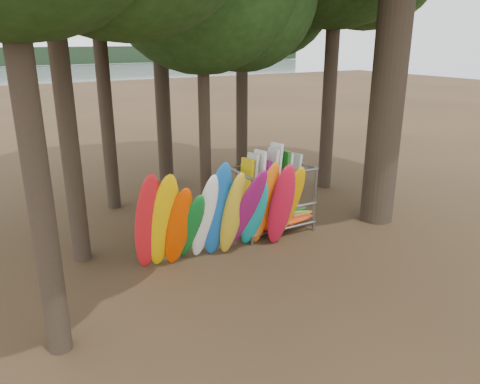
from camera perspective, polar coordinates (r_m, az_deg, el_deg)
ground at (r=14.14m, az=4.81°, el=-6.74°), size 120.00×120.00×0.00m
lake at (r=71.13m, az=-24.33°, el=11.89°), size 160.00×160.00×0.00m
far_shore at (r=120.78m, az=-27.25°, el=14.45°), size 160.00×4.00×4.00m
kayak_row at (r=12.88m, az=-2.04°, el=-2.79°), size 5.03×2.04×3.06m
storage_rack at (r=15.05m, az=3.78°, el=-1.07°), size 3.24×1.53×2.81m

